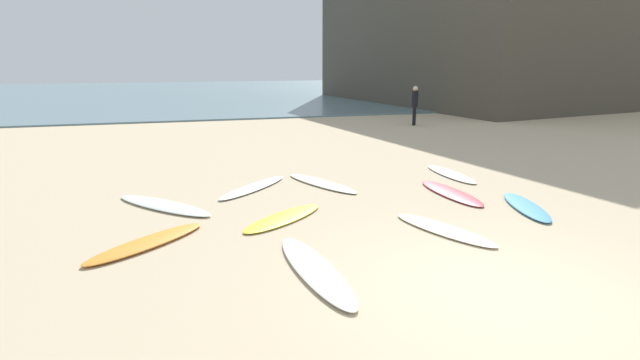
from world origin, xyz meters
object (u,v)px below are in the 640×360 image
Objects in this scene: surfboard_7 at (526,207)px; beachgoer_near at (415,103)px; surfboard_6 at (451,193)px; surfboard_9 at (451,174)px; surfboard_8 at (315,269)px; surfboard_0 at (164,205)px; surfboard_2 at (253,187)px; surfboard_3 at (147,243)px; surfboard_4 at (444,229)px; surfboard_1 at (321,183)px; surfboard_5 at (284,218)px.

beachgoer_near reaches higher than surfboard_7.
surfboard_9 is at bearing -122.83° from surfboard_6.
surfboard_8 is at bearing 0.78° from beachgoer_near.
surfboard_0 is 1.21× the size of surfboard_9.
beachgoer_near reaches higher than surfboard_8.
beachgoer_near is (10.56, 9.92, 0.93)m from surfboard_0.
surfboard_2 is 1.08× the size of surfboard_3.
surfboard_4 is at bearing 7.71° from beachgoer_near.
surfboard_7 is 0.94× the size of surfboard_9.
surfboard_6 is (2.51, -1.62, 0.00)m from surfboard_1.
surfboard_2 is at bearing 86.78° from surfboard_8.
surfboard_8 is at bearing 77.57° from surfboard_0.
surfboard_1 is 11.47m from beachgoer_near.
surfboard_8 reaches higher than surfboard_1.
surfboard_4 is 4.35m from surfboard_9.
surfboard_2 is 1.13× the size of surfboard_9.
surfboard_2 reaches higher than surfboard_1.
surfboard_0 is at bearing -14.44° from beachgoer_near.
surfboard_0 is at bearing 169.77° from surfboard_1.
beachgoer_near is (3.58, 12.03, 0.93)m from surfboard_7.
surfboard_2 is at bearing -24.26° from surfboard_6.
surfboard_1 is 1.11× the size of surfboard_9.
surfboard_3 reaches higher than surfboard_4.
surfboard_6 reaches higher than surfboard_4.
surfboard_6 is at bearing -144.28° from surfboard_4.
surfboard_2 is 1.20× the size of surfboard_7.
surfboard_2 is at bearing -1.32° from surfboard_9.
surfboard_4 is 1.00× the size of surfboard_9.
surfboard_3 is at bearing -165.84° from surfboard_1.
surfboard_2 is 12.48m from beachgoer_near.
surfboard_4 is 0.95× the size of surfboard_6.
surfboard_1 is 1.15× the size of surfboard_5.
surfboard_1 is 4.79m from surfboard_3.
surfboard_3 is 1.05× the size of surfboard_4.
surfboard_8 is at bearing 136.12° from surfboard_2.
surfboard_5 is (2.38, 0.65, -0.01)m from surfboard_3.
surfboard_1 is 1.62m from surfboard_2.
surfboard_6 is 11.61m from beachgoer_near.
surfboard_7 is (3.40, -2.98, 0.01)m from surfboard_1.
surfboard_9 is (4.92, 4.67, -0.01)m from surfboard_8.
surfboard_8 is (2.11, -3.82, 0.00)m from surfboard_0.
surfboard_6 is at bearing 32.46° from surfboard_8.
surfboard_1 and surfboard_9 have the same top height.
surfboard_4 is 1.06× the size of surfboard_7.
surfboard_5 is (-1.41, -2.29, -0.00)m from surfboard_1.
surfboard_7 reaches higher than surfboard_1.
surfboard_7 reaches higher than surfboard_9.
surfboard_3 reaches higher than surfboard_0.
surfboard_2 is 4.65m from surfboard_4.
surfboard_6 is 1.05× the size of surfboard_9.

